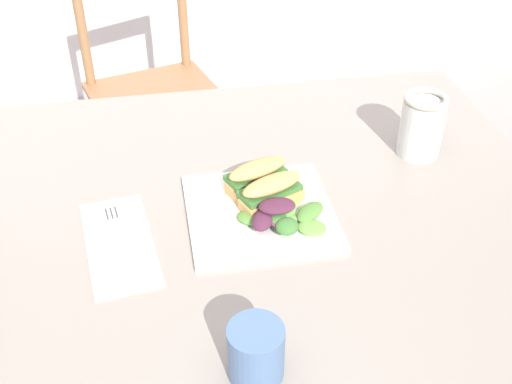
% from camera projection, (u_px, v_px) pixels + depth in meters
% --- Properties ---
extents(dining_table, '(1.25, 0.90, 0.74)m').
position_uv_depth(dining_table, '(213.00, 262.00, 1.18)').
color(dining_table, gray).
rests_on(dining_table, ground).
extents(chair_wooden_far, '(0.49, 0.49, 0.87)m').
position_uv_depth(chair_wooden_far, '(153.00, 90.00, 2.08)').
color(chair_wooden_far, '#8E6642').
rests_on(chair_wooden_far, ground).
extents(plate_lunch, '(0.25, 0.25, 0.01)m').
position_uv_depth(plate_lunch, '(260.00, 213.00, 1.09)').
color(plate_lunch, white).
rests_on(plate_lunch, dining_table).
extents(sandwich_half_front, '(0.12, 0.09, 0.06)m').
position_uv_depth(sandwich_half_front, '(271.00, 191.00, 1.08)').
color(sandwich_half_front, tan).
rests_on(sandwich_half_front, plate_lunch).
extents(sandwich_half_back, '(0.12, 0.09, 0.06)m').
position_uv_depth(sandwich_half_back, '(257.00, 176.00, 1.12)').
color(sandwich_half_back, tan).
rests_on(sandwich_half_back, plate_lunch).
extents(salad_mixed_greens, '(0.17, 0.13, 0.04)m').
position_uv_depth(salad_mixed_greens, '(281.00, 213.00, 1.05)').
color(salad_mixed_greens, '#518438').
rests_on(salad_mixed_greens, plate_lunch).
extents(napkin_folded, '(0.13, 0.25, 0.00)m').
position_uv_depth(napkin_folded, '(120.00, 243.00, 1.03)').
color(napkin_folded, white).
rests_on(napkin_folded, dining_table).
extents(fork_on_napkin, '(0.05, 0.19, 0.00)m').
position_uv_depth(fork_on_napkin, '(117.00, 235.00, 1.04)').
color(fork_on_napkin, silver).
rests_on(fork_on_napkin, napkin_folded).
extents(mason_jar_iced_tea, '(0.09, 0.09, 0.13)m').
position_uv_depth(mason_jar_iced_tea, '(421.00, 128.00, 1.22)').
color(mason_jar_iced_tea, gold).
rests_on(mason_jar_iced_tea, dining_table).
extents(cup_extra_side, '(0.07, 0.07, 0.08)m').
position_uv_depth(cup_extra_side, '(256.00, 352.00, 0.80)').
color(cup_extra_side, '#4C6B93').
rests_on(cup_extra_side, dining_table).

